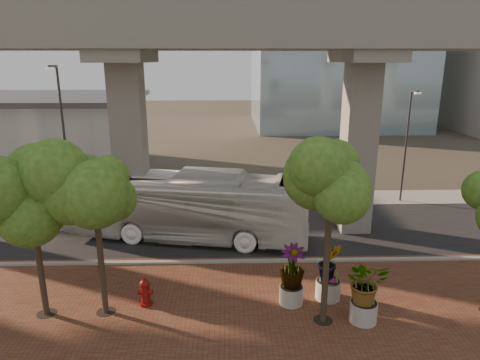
{
  "coord_description": "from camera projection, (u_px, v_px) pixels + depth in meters",
  "views": [
    {
      "loc": [
        -0.87,
        -20.08,
        9.16
      ],
      "look_at": [
        -0.3,
        0.5,
        3.33
      ],
      "focal_mm": 32.0,
      "sensor_mm": 36.0,
      "label": 1
    }
  ],
  "objects": [
    {
      "name": "ground",
      "position": [
        246.0,
        245.0,
        21.83
      ],
      "size": [
        160.0,
        160.0,
        0.0
      ],
      "primitive_type": "plane",
      "color": "#393529",
      "rests_on": "ground"
    },
    {
      "name": "brick_plaza",
      "position": [
        256.0,
        346.0,
        14.12
      ],
      "size": [
        70.0,
        13.0,
        0.06
      ],
      "primitive_type": "cube",
      "color": "brown",
      "rests_on": "ground"
    },
    {
      "name": "asphalt_road",
      "position": [
        245.0,
        230.0,
        23.74
      ],
      "size": [
        90.0,
        8.0,
        0.04
      ],
      "primitive_type": "cube",
      "color": "black",
      "rests_on": "ground"
    },
    {
      "name": "curb_strip",
      "position": [
        248.0,
        262.0,
        19.88
      ],
      "size": [
        70.0,
        0.25,
        0.16
      ],
      "primitive_type": "cube",
      "color": "gray",
      "rests_on": "ground"
    },
    {
      "name": "far_sidewalk",
      "position": [
        242.0,
        199.0,
        29.03
      ],
      "size": [
        90.0,
        3.0,
        0.06
      ],
      "primitive_type": "cube",
      "color": "gray",
      "rests_on": "ground"
    },
    {
      "name": "transit_viaduct",
      "position": [
        245.0,
        97.0,
        21.76
      ],
      "size": [
        72.0,
        5.6,
        12.4
      ],
      "color": "gray",
      "rests_on": "ground"
    },
    {
      "name": "station_pavilion",
      "position": [
        0.0,
        133.0,
        35.81
      ],
      "size": [
        23.0,
        13.0,
        6.3
      ],
      "color": "silver",
      "rests_on": "ground"
    },
    {
      "name": "transit_bus",
      "position": [
        186.0,
        206.0,
        22.27
      ],
      "size": [
        13.12,
        5.5,
        3.56
      ],
      "primitive_type": "imported",
      "rotation": [
        0.0,
        0.0,
        1.37
      ],
      "color": "silver",
      "rests_on": "ground"
    },
    {
      "name": "fire_hydrant",
      "position": [
        145.0,
        292.0,
        16.31
      ],
      "size": [
        0.56,
        0.5,
        1.12
      ],
      "color": "maroon",
      "rests_on": "ground"
    },
    {
      "name": "planter_front",
      "position": [
        366.0,
        285.0,
        15.03
      ],
      "size": [
        2.16,
        2.16,
        2.37
      ],
      "color": "gray",
      "rests_on": "ground"
    },
    {
      "name": "planter_right",
      "position": [
        292.0,
        269.0,
        16.16
      ],
      "size": [
        2.24,
        2.24,
        2.39
      ],
      "color": "gray",
      "rests_on": "ground"
    },
    {
      "name": "planter_left",
      "position": [
        329.0,
        265.0,
        16.51
      ],
      "size": [
        2.15,
        2.15,
        2.37
      ],
      "color": "#ACA49C",
      "rests_on": "ground"
    },
    {
      "name": "street_tree_far_west",
      "position": [
        30.0,
        198.0,
        14.63
      ],
      "size": [
        3.87,
        3.87,
        6.31
      ],
      "color": "#423525",
      "rests_on": "ground"
    },
    {
      "name": "street_tree_near_west",
      "position": [
        95.0,
        200.0,
        14.77
      ],
      "size": [
        3.5,
        3.5,
        6.01
      ],
      "color": "#423525",
      "rests_on": "ground"
    },
    {
      "name": "street_tree_near_east",
      "position": [
        331.0,
        186.0,
        14.07
      ],
      "size": [
        3.51,
        3.51,
        6.69
      ],
      "color": "#423525",
      "rests_on": "ground"
    },
    {
      "name": "streetlamp_west",
      "position": [
        62.0,
        125.0,
        27.05
      ],
      "size": [
        0.43,
        1.27,
        8.78
      ],
      "color": "#2D2C31",
      "rests_on": "ground"
    },
    {
      "name": "streetlamp_east",
      "position": [
        407.0,
        139.0,
        27.3
      ],
      "size": [
        0.36,
        1.06,
        7.3
      ],
      "color": "#2B2B30",
      "rests_on": "ground"
    }
  ]
}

